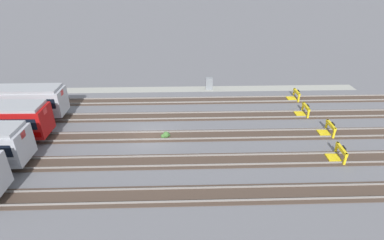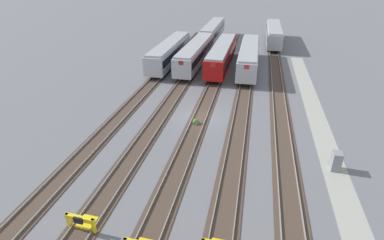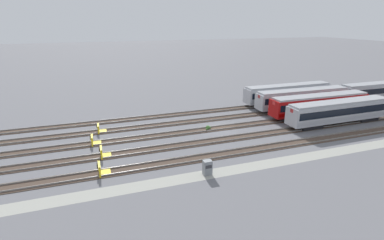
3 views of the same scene
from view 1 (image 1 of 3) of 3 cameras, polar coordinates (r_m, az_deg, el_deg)
name	(u,v)px [view 1 (image 1 of 3)]	position (r m, az deg, el deg)	size (l,w,h in m)	color
ground_plane	(150,137)	(30.04, -8.07, -3.16)	(400.00, 400.00, 0.00)	slate
service_walkway	(158,89)	(41.28, -6.42, 5.80)	(54.00, 2.00, 0.01)	#9E9E93
rail_track_nearest	(156,101)	(37.69, -6.83, 3.65)	(90.00, 2.23, 0.21)	#47382D
rail_track_near_inner	(153,117)	(33.80, -7.38, 0.67)	(90.00, 2.23, 0.21)	#47382D
rail_track_middle	(150,136)	(30.02, -8.07, -3.08)	(90.00, 2.24, 0.21)	#47382D
rail_track_far_inner	(145,162)	(26.42, -8.96, -7.88)	(90.00, 2.23, 0.21)	#47382D
rail_track_farthest	(139,196)	(23.07, -10.15, -14.13)	(90.00, 2.23, 0.21)	#47382D
bumper_stop_nearest_track	(294,96)	(39.86, 18.91, 4.41)	(1.35, 2.00, 1.22)	yellow
bumper_stop_near_inner_track	(303,111)	(36.04, 20.43, 1.67)	(1.36, 2.01, 1.22)	yellow
bumper_stop_middle_track	(328,129)	(32.91, 24.43, -1.64)	(1.37, 2.01, 1.22)	yellow
bumper_stop_far_inner_track	(338,154)	(29.19, 25.99, -5.83)	(1.38, 2.01, 1.22)	yellow
electrical_cabinet	(209,83)	(40.97, 3.28, 6.96)	(0.90, 0.73, 1.60)	gray
weed_clump	(166,135)	(29.64, -5.03, -2.88)	(0.92, 0.70, 0.64)	#427033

